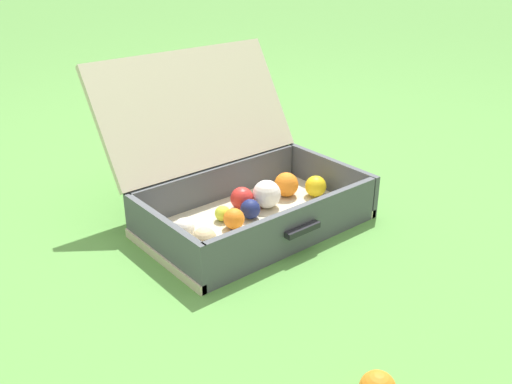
{
  "coord_description": "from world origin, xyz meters",
  "views": [
    {
      "loc": [
        -0.9,
        -1.11,
        0.77
      ],
      "look_at": [
        0.0,
        -0.01,
        0.11
      ],
      "focal_mm": 39.54,
      "sensor_mm": 36.0,
      "label": 1
    }
  ],
  "objects": [
    {
      "name": "open_suitcase",
      "position": [
        0.01,
        0.06,
        0.1
      ],
      "size": [
        0.62,
        0.58,
        0.45
      ],
      "color": "beige",
      "rests_on": "ground"
    },
    {
      "name": "ground_plane",
      "position": [
        0.0,
        0.0,
        0.0
      ],
      "size": [
        16.0,
        16.0,
        0.0
      ],
      "primitive_type": "plane",
      "color": "#569342"
    }
  ]
}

